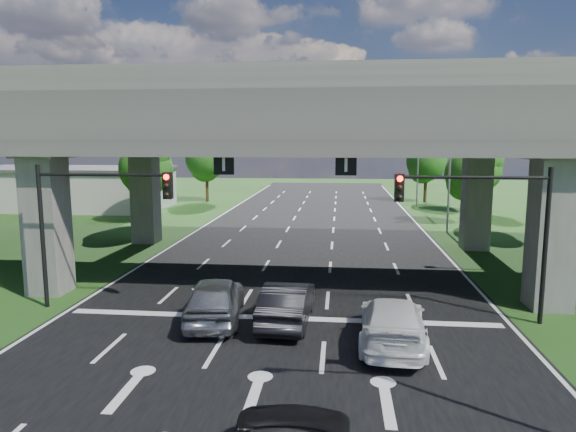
% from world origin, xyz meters
% --- Properties ---
extents(ground, '(160.00, 160.00, 0.00)m').
position_xyz_m(ground, '(0.00, 0.00, 0.00)').
color(ground, '#204014').
rests_on(ground, ground).
extents(road, '(18.00, 120.00, 0.03)m').
position_xyz_m(road, '(0.00, 10.00, 0.01)').
color(road, black).
rests_on(road, ground).
extents(overpass, '(80.00, 15.00, 10.00)m').
position_xyz_m(overpass, '(0.00, 12.00, 7.92)').
color(overpass, '#34322F').
rests_on(overpass, ground).
extents(warehouse, '(20.00, 10.00, 4.00)m').
position_xyz_m(warehouse, '(-26.00, 35.00, 2.00)').
color(warehouse, '#9E9E99').
rests_on(warehouse, ground).
extents(signal_right, '(5.76, 0.54, 6.00)m').
position_xyz_m(signal_right, '(7.82, 3.94, 4.19)').
color(signal_right, black).
rests_on(signal_right, ground).
extents(signal_left, '(5.76, 0.54, 6.00)m').
position_xyz_m(signal_left, '(-7.82, 3.94, 4.19)').
color(signal_left, black).
rests_on(signal_left, ground).
extents(streetlight_far, '(3.38, 0.25, 10.00)m').
position_xyz_m(streetlight_far, '(10.10, 24.00, 5.85)').
color(streetlight_far, gray).
rests_on(streetlight_far, ground).
extents(streetlight_beyond, '(3.38, 0.25, 10.00)m').
position_xyz_m(streetlight_beyond, '(10.10, 40.00, 5.85)').
color(streetlight_beyond, gray).
rests_on(streetlight_beyond, ground).
extents(tree_left_near, '(4.50, 4.50, 7.80)m').
position_xyz_m(tree_left_near, '(-13.95, 26.00, 4.82)').
color(tree_left_near, black).
rests_on(tree_left_near, ground).
extents(tree_left_mid, '(3.91, 3.90, 6.76)m').
position_xyz_m(tree_left_mid, '(-16.95, 34.00, 4.17)').
color(tree_left_mid, black).
rests_on(tree_left_mid, ground).
extents(tree_left_far, '(4.80, 4.80, 8.32)m').
position_xyz_m(tree_left_far, '(-12.95, 42.00, 5.14)').
color(tree_left_far, black).
rests_on(tree_left_far, ground).
extents(tree_right_near, '(4.20, 4.20, 7.28)m').
position_xyz_m(tree_right_near, '(13.05, 28.00, 4.50)').
color(tree_right_near, black).
rests_on(tree_right_near, ground).
extents(tree_right_mid, '(3.91, 3.90, 6.76)m').
position_xyz_m(tree_right_mid, '(16.05, 36.00, 4.17)').
color(tree_right_mid, black).
rests_on(tree_right_mid, ground).
extents(tree_right_far, '(4.50, 4.50, 7.80)m').
position_xyz_m(tree_right_far, '(12.05, 44.00, 4.82)').
color(tree_right_far, black).
rests_on(tree_right_far, ground).
extents(car_silver, '(2.62, 5.26, 1.72)m').
position_xyz_m(car_silver, '(-2.48, 3.00, 0.89)').
color(car_silver, '#94969B').
rests_on(car_silver, road).
extents(car_dark, '(1.87, 4.91, 1.60)m').
position_xyz_m(car_dark, '(0.33, 3.00, 0.83)').
color(car_dark, black).
rests_on(car_dark, road).
extents(car_white, '(2.61, 5.55, 1.57)m').
position_xyz_m(car_white, '(4.14, 1.35, 0.81)').
color(car_white, silver).
rests_on(car_white, road).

